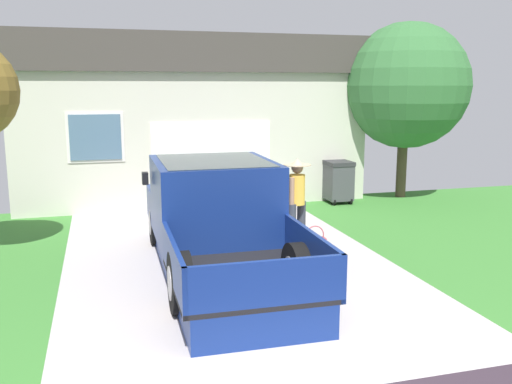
# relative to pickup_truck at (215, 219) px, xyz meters

# --- Properties ---
(pickup_truck) EXTENTS (2.02, 5.24, 1.70)m
(pickup_truck) POSITION_rel_pickup_truck_xyz_m (0.00, 0.00, 0.00)
(pickup_truck) COLOR navy
(pickup_truck) RESTS_ON ground
(person_with_hat) EXTENTS (0.48, 0.48, 1.61)m
(person_with_hat) POSITION_rel_pickup_truck_xyz_m (1.59, 0.61, 0.12)
(person_with_hat) COLOR #333842
(person_with_hat) RESTS_ON ground
(handbag) EXTENTS (0.39, 0.16, 0.45)m
(handbag) POSITION_rel_pickup_truck_xyz_m (1.84, 0.35, -0.63)
(handbag) COLOR #B24C56
(handbag) RESTS_ON ground
(house_with_garage) EXTENTS (8.75, 7.23, 4.05)m
(house_with_garage) POSITION_rel_pickup_truck_xyz_m (0.55, 7.81, 1.29)
(house_with_garage) COLOR beige
(house_with_garage) RESTS_ON ground
(neighbor_tree) EXTENTS (3.19, 3.17, 4.44)m
(neighbor_tree) POSITION_rel_pickup_truck_xyz_m (5.84, 4.23, 2.16)
(neighbor_tree) COLOR brown
(neighbor_tree) RESTS_ON ground
(wheeled_trash_bin) EXTENTS (0.60, 0.72, 1.04)m
(wheeled_trash_bin) POSITION_rel_pickup_truck_xyz_m (3.91, 4.04, -0.20)
(wheeled_trash_bin) COLOR #424247
(wheeled_trash_bin) RESTS_ON ground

